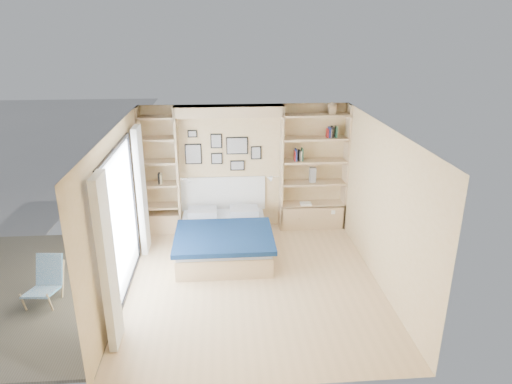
{
  "coord_description": "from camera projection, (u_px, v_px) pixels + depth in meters",
  "views": [
    {
      "loc": [
        -0.44,
        -6.37,
        3.91
      ],
      "look_at": [
        0.12,
        0.9,
        1.22
      ],
      "focal_mm": 32.0,
      "sensor_mm": 36.0,
      "label": 1
    }
  ],
  "objects": [
    {
      "name": "ground",
      "position": [
        253.0,
        283.0,
        7.34
      ],
      "size": [
        4.5,
        4.5,
        0.0
      ],
      "primitive_type": "plane",
      "color": "tan",
      "rests_on": "ground"
    },
    {
      "name": "photo_gallery",
      "position": [
        222.0,
        151.0,
        8.83
      ],
      "size": [
        1.48,
        0.02,
        0.82
      ],
      "color": "black",
      "rests_on": "ground"
    },
    {
      "name": "shelf_decor",
      "position": [
        305.0,
        147.0,
        8.77
      ],
      "size": [
        3.44,
        0.23,
        2.03
      ],
      "color": "#A51E1E",
      "rests_on": "ground"
    },
    {
      "name": "reading_lamps",
      "position": [
        230.0,
        179.0,
        8.81
      ],
      "size": [
        1.92,
        0.12,
        0.15
      ],
      "color": "silver",
      "rests_on": "ground"
    },
    {
      "name": "deck_chair",
      "position": [
        45.0,
        281.0,
        6.76
      ],
      "size": [
        0.47,
        0.72,
        0.69
      ],
      "rotation": [
        0.0,
        0.0,
        -0.08
      ],
      "color": "tan",
      "rests_on": "ground"
    },
    {
      "name": "deck",
      "position": [
        22.0,
        292.0,
        7.08
      ],
      "size": [
        3.2,
        4.0,
        0.05
      ],
      "primitive_type": "cube",
      "color": "#6D6350",
      "rests_on": "ground"
    },
    {
      "name": "bed",
      "position": [
        224.0,
        238.0,
        8.25
      ],
      "size": [
        1.69,
        2.18,
        1.07
      ],
      "color": "tan",
      "rests_on": "ground"
    },
    {
      "name": "room_shell",
      "position": [
        226.0,
        188.0,
        8.36
      ],
      "size": [
        4.5,
        4.5,
        4.5
      ],
      "color": "#D9BA8A",
      "rests_on": "ground"
    }
  ]
}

